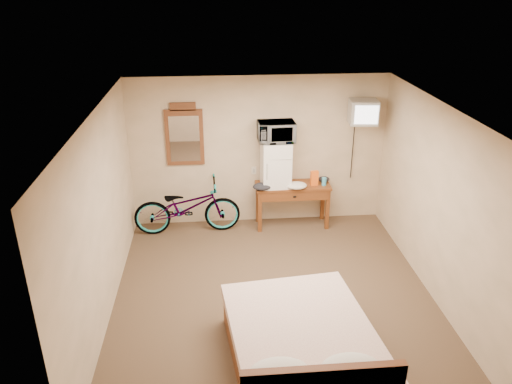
% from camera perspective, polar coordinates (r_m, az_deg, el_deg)
% --- Properties ---
extents(room, '(4.60, 4.64, 2.50)m').
position_cam_1_polar(room, '(6.13, 2.25, -2.43)').
color(room, '#4E3E27').
rests_on(room, ground).
extents(desk, '(1.23, 0.48, 0.75)m').
position_cam_1_polar(desk, '(8.27, 4.23, -0.07)').
color(desk, brown).
rests_on(desk, floor).
extents(mini_fridge, '(0.48, 0.46, 0.75)m').
position_cam_1_polar(mini_fridge, '(8.07, 2.26, 3.26)').
color(mini_fridge, white).
rests_on(mini_fridge, desk).
extents(microwave, '(0.59, 0.41, 0.32)m').
position_cam_1_polar(microwave, '(7.90, 2.33, 6.90)').
color(microwave, white).
rests_on(microwave, mini_fridge).
extents(snack_bag, '(0.13, 0.08, 0.24)m').
position_cam_1_polar(snack_bag, '(8.22, 6.69, 1.60)').
color(snack_bag, orange).
rests_on(snack_bag, desk).
extents(blue_cup, '(0.07, 0.07, 0.13)m').
position_cam_1_polar(blue_cup, '(8.25, 7.79, 1.20)').
color(blue_cup, '#3BA4CA').
rests_on(blue_cup, desk).
extents(cloth_cream, '(0.34, 0.26, 0.10)m').
position_cam_1_polar(cloth_cream, '(8.08, 4.65, 0.74)').
color(cloth_cream, white).
rests_on(cloth_cream, desk).
extents(cloth_dark_a, '(0.30, 0.22, 0.11)m').
position_cam_1_polar(cloth_dark_a, '(8.00, 0.70, 0.63)').
color(cloth_dark_a, black).
rests_on(cloth_dark_a, desk).
extents(cloth_dark_b, '(0.19, 0.16, 0.09)m').
position_cam_1_polar(cloth_dark_b, '(8.40, 7.76, 1.47)').
color(cloth_dark_b, black).
rests_on(cloth_dark_b, desk).
extents(crt_television, '(0.46, 0.58, 0.38)m').
position_cam_1_polar(crt_television, '(8.09, 12.14, 8.94)').
color(crt_television, black).
rests_on(crt_television, room).
extents(wall_mirror, '(0.61, 0.04, 1.03)m').
position_cam_1_polar(wall_mirror, '(8.10, -8.18, 6.44)').
color(wall_mirror, brown).
rests_on(wall_mirror, room).
extents(bicycle, '(1.75, 0.68, 0.91)m').
position_cam_1_polar(bicycle, '(8.21, -7.88, -1.70)').
color(bicycle, black).
rests_on(bicycle, floor).
extents(bed, '(1.69, 2.11, 0.90)m').
position_cam_1_polar(bed, '(5.55, 5.45, -17.65)').
color(bed, brown).
rests_on(bed, floor).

